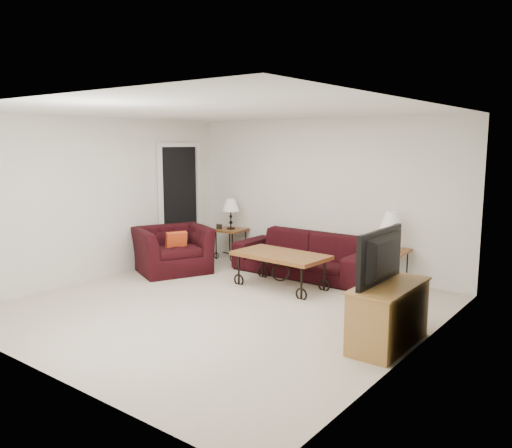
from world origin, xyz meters
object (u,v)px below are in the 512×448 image
(television, at_px, (389,257))
(sofa, at_px, (304,254))
(side_table_right, at_px, (389,268))
(lamp_left, at_px, (231,214))
(coffee_table, at_px, (281,270))
(side_table_left, at_px, (231,244))
(armchair, at_px, (172,249))
(tv_stand, at_px, (388,315))
(lamp_right, at_px, (391,231))
(backpack, at_px, (395,284))

(television, bearing_deg, sofa, -130.93)
(side_table_right, distance_m, lamp_left, 3.11)
(sofa, relative_size, coffee_table, 1.68)
(side_table_left, xyz_separation_m, television, (3.94, -2.13, 0.67))
(armchair, bearing_deg, lamp_left, 18.03)
(lamp_left, distance_m, tv_stand, 4.52)
(side_table_left, height_order, lamp_right, lamp_right)
(lamp_right, relative_size, backpack, 1.49)
(armchair, xyz_separation_m, backpack, (3.49, 0.85, -0.18))
(tv_stand, relative_size, television, 1.12)
(sofa, distance_m, backpack, 1.69)
(lamp_left, xyz_separation_m, television, (3.94, -2.13, 0.12))
(coffee_table, distance_m, backpack, 1.63)
(lamp_right, distance_m, tv_stand, 2.37)
(television, bearing_deg, backpack, -160.33)
(sofa, xyz_separation_m, tv_stand, (2.27, -1.95, -0.01))
(sofa, distance_m, coffee_table, 0.85)
(side_table_right, distance_m, coffee_table, 1.61)
(backpack, bearing_deg, tv_stand, -47.37)
(lamp_left, distance_m, armchair, 1.40)
(armchair, bearing_deg, side_table_left, 18.03)
(side_table_right, xyz_separation_m, television, (0.88, -2.13, 0.67))
(tv_stand, xyz_separation_m, television, (-0.02, 0.00, 0.61))
(coffee_table, relative_size, tv_stand, 1.24)
(side_table_right, relative_size, tv_stand, 0.51)
(tv_stand, bearing_deg, side_table_left, 151.68)
(sofa, xyz_separation_m, lamp_right, (1.37, 0.18, 0.50))
(lamp_left, relative_size, lamp_right, 0.99)
(lamp_right, distance_m, armchair, 3.50)
(side_table_right, height_order, lamp_left, lamp_left)
(side_table_left, relative_size, tv_stand, 0.50)
(coffee_table, relative_size, armchair, 1.20)
(lamp_left, xyz_separation_m, lamp_right, (3.06, 0.00, 0.01))
(lamp_right, xyz_separation_m, tv_stand, (0.90, -2.13, -0.51))
(tv_stand, distance_m, backpack, 1.77)
(armchair, bearing_deg, sofa, -33.67)
(side_table_right, height_order, coffee_table, side_table_right)
(backpack, bearing_deg, armchair, -144.03)
(sofa, bearing_deg, tv_stand, -40.68)
(backpack, bearing_deg, side_table_left, -165.69)
(sofa, relative_size, backpack, 6.14)
(television, xyz_separation_m, backpack, (-0.59, 1.66, -0.76))
(sofa, xyz_separation_m, side_table_right, (1.37, 0.18, -0.06))
(side_table_right, bearing_deg, armchair, -157.66)
(side_table_left, bearing_deg, coffee_table, -29.31)
(side_table_left, distance_m, armchair, 1.33)
(side_table_right, distance_m, tv_stand, 2.31)
(sofa, bearing_deg, backpack, -9.99)
(coffee_table, xyz_separation_m, backpack, (1.53, 0.54, -0.07))
(lamp_right, distance_m, coffee_table, 1.71)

